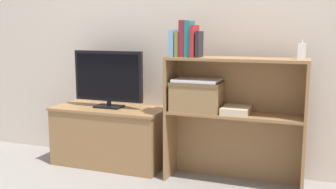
{
  "coord_description": "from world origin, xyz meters",
  "views": [
    {
      "loc": [
        1.01,
        -2.55,
        1.09
      ],
      "look_at": [
        0.0,
        0.13,
        0.62
      ],
      "focal_mm": 42.0,
      "sensor_mm": 36.0,
      "label": 1
    }
  ],
  "objects": [
    {
      "name": "wall_back",
      "position": [
        0.0,
        0.42,
        1.2
      ],
      "size": [
        10.0,
        0.05,
        2.4
      ],
      "color": "beige",
      "rests_on": "ground_plane"
    },
    {
      "name": "book_maroon",
      "position": [
        0.13,
        0.1,
        1.03
      ],
      "size": [
        0.04,
        0.13,
        0.26
      ],
      "color": "maroon",
      "rests_on": "bookshelf_upper_tier"
    },
    {
      "name": "book_teal",
      "position": [
        0.17,
        0.1,
        1.03
      ],
      "size": [
        0.04,
        0.13,
        0.25
      ],
      "color": "#1E7075",
      "rests_on": "bookshelf_upper_tier"
    },
    {
      "name": "bookshelf_lower_tier",
      "position": [
        0.5,
        0.19,
        0.32
      ],
      "size": [
        0.97,
        0.27,
        0.52
      ],
      "color": "olive",
      "rests_on": "ground_plane"
    },
    {
      "name": "book_skyblue",
      "position": [
        0.06,
        0.1,
        1.0
      ],
      "size": [
        0.03,
        0.15,
        0.19
      ],
      "color": "#709ECC",
      "rests_on": "bookshelf_upper_tier"
    },
    {
      "name": "bookshelf_upper_tier",
      "position": [
        0.5,
        0.19,
        0.77
      ],
      "size": [
        0.97,
        0.27,
        0.39
      ],
      "color": "olive",
      "rests_on": "bookshelf_lower_tier"
    },
    {
      "name": "tv",
      "position": [
        -0.53,
        0.19,
        0.72
      ],
      "size": [
        0.59,
        0.14,
        0.46
      ],
      "color": "black",
      "rests_on": "tv_stand"
    },
    {
      "name": "tv_stand",
      "position": [
        -0.53,
        0.19,
        0.24
      ],
      "size": [
        0.92,
        0.41,
        0.48
      ],
      "color": "olive",
      "rests_on": "ground_plane"
    },
    {
      "name": "book_olive",
      "position": [
        0.09,
        0.1,
        0.99
      ],
      "size": [
        0.03,
        0.12,
        0.18
      ],
      "color": "olive",
      "rests_on": "bookshelf_upper_tier"
    },
    {
      "name": "book_crimson",
      "position": [
        0.21,
        0.1,
        1.02
      ],
      "size": [
        0.02,
        0.15,
        0.22
      ],
      "color": "#B22328",
      "rests_on": "bookshelf_upper_tier"
    },
    {
      "name": "laptop",
      "position": [
        0.22,
        0.12,
        0.74
      ],
      "size": [
        0.32,
        0.22,
        0.02
      ],
      "color": "white",
      "rests_on": "storage_basket_left"
    },
    {
      "name": "magazine_stack",
      "position": [
        0.51,
        0.12,
        0.54
      ],
      "size": [
        0.18,
        0.23,
        0.05
      ],
      "color": "beige",
      "rests_on": "bookshelf_lower_tier"
    },
    {
      "name": "baby_monitor",
      "position": [
        0.92,
        0.13,
        0.96
      ],
      "size": [
        0.05,
        0.03,
        0.13
      ],
      "color": "white",
      "rests_on": "bookshelf_upper_tier"
    },
    {
      "name": "storage_basket_left",
      "position": [
        0.22,
        0.12,
        0.63
      ],
      "size": [
        0.35,
        0.23,
        0.21
      ],
      "color": "#937047",
      "rests_on": "bookshelf_lower_tier"
    },
    {
      "name": "ground_plane",
      "position": [
        0.0,
        0.0,
        0.0
      ],
      "size": [
        16.0,
        16.0,
        0.0
      ],
      "primitive_type": "plane",
      "color": "gray"
    },
    {
      "name": "book_charcoal",
      "position": [
        0.24,
        0.1,
        1.0
      ],
      "size": [
        0.03,
        0.12,
        0.18
      ],
      "color": "#232328",
      "rests_on": "bookshelf_upper_tier"
    }
  ]
}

